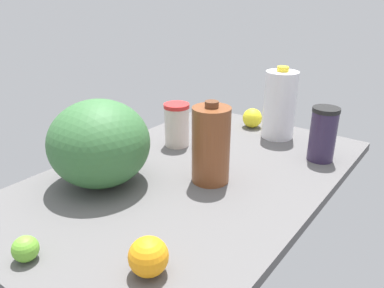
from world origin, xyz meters
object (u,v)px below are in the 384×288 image
Objects in this scene: lemon_near_front at (252,118)px; lime_far_back at (25,249)px; milk_jug at (280,105)px; orange_beside_bowl at (148,257)px; watermelon at (99,143)px; chocolate_milk_jug at (211,145)px; tumbler_cup at (177,125)px; shaker_bottle at (323,134)px.

lime_far_back is at bearing -179.04° from lemon_near_front.
orange_beside_bowl is (-85.30, -12.20, -8.70)cm from milk_jug.
watermelon reaches higher than orange_beside_bowl.
orange_beside_bowl is at bearing -61.69° from lime_far_back.
watermelon is 31.85cm from chocolate_milk_jug.
chocolate_milk_jug is at bearing -121.21° from tumbler_cup.
lemon_near_front is at bearing 15.77° from orange_beside_bowl.
lemon_near_front is at bearing -9.94° from watermelon.
lime_far_back is (-68.06, -14.38, -5.06)cm from tumbler_cup.
chocolate_milk_jug is 2.99× the size of orange_beside_bowl.
watermelon is at bearing 140.10° from shaker_bottle.
tumbler_cup is (-19.09, 46.23, -1.24)cm from shaker_bottle.
chocolate_milk_jug is 54.60cm from lime_far_back.
lemon_near_front is 92.39cm from orange_beside_bowl.
lemon_near_front is at bearing 66.80° from shaker_bottle.
watermelon is 1.84× the size of tumbler_cup.
lemon_near_front is (3.61, 12.91, -8.83)cm from milk_jug.
tumbler_cup is at bearing 11.93° from lime_far_back.
watermelon is 3.64× the size of lemon_near_front.
orange_beside_bowl is at bearing -164.23° from lemon_near_front.
shaker_bottle is at bearing -31.55° from chocolate_milk_jug.
shaker_bottle is (34.33, -21.08, -2.36)cm from chocolate_milk_jug.
shaker_bottle is 50.03cm from tumbler_cup.
watermelon reaches higher than chocolate_milk_jug.
milk_jug is at bearing -6.53° from lime_far_back.
watermelon is at bearing -179.04° from tumbler_cup.
milk_jug is 1.11× the size of chocolate_milk_jug.
milk_jug is at bearing -20.93° from watermelon.
chocolate_milk_jug is at bearing -11.53° from lime_far_back.
orange_beside_bowl is (-55.44, -37.80, -3.77)cm from tumbler_cup.
shaker_bottle is 1.16× the size of tumbler_cup.
lemon_near_front is at bearing -20.75° from tumbler_cup.
lime_far_back is (-32.56, -13.78, -9.73)cm from watermelon.
watermelon is 36.67cm from lime_far_back.
milk_jug is 99.06cm from lime_far_back.
watermelon is at bearing 22.94° from lime_far_back.
watermelon is at bearing 61.80° from orange_beside_bowl.
shaker_bottle is at bearing -67.56° from tumbler_cup.
milk_jug reaches higher than orange_beside_bowl.
lemon_near_front is (14.38, 33.55, -5.14)cm from shaker_bottle.
lemon_near_front is (48.70, 12.47, -7.50)cm from chocolate_milk_jug.
lemon_near_front is (33.47, -12.68, -3.90)cm from tumbler_cup.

